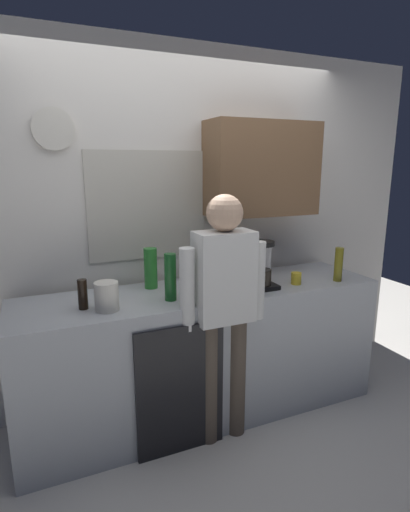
% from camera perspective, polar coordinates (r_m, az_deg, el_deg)
% --- Properties ---
extents(ground_plane, '(8.00, 8.00, 0.00)m').
position_cam_1_polar(ground_plane, '(2.94, 2.45, -24.04)').
color(ground_plane, silver).
extents(kitchen_counter, '(2.51, 0.64, 0.93)m').
position_cam_1_polar(kitchen_counter, '(2.93, -0.09, -13.48)').
color(kitchen_counter, '#B2B7BC').
rests_on(kitchen_counter, ground_plane).
extents(dishwasher_panel, '(0.56, 0.02, 0.84)m').
position_cam_1_polar(dishwasher_panel, '(2.58, -3.46, -18.59)').
color(dishwasher_panel, black).
rests_on(dishwasher_panel, ground_plane).
extents(back_wall_assembly, '(4.11, 0.42, 2.60)m').
position_cam_1_polar(back_wall_assembly, '(3.04, -1.81, 5.36)').
color(back_wall_assembly, white).
rests_on(back_wall_assembly, ground_plane).
extents(coffee_maker, '(0.20, 0.20, 0.33)m').
position_cam_1_polar(coffee_maker, '(2.79, 7.71, -1.48)').
color(coffee_maker, black).
rests_on(coffee_maker, kitchen_counter).
extents(bottle_amber_beer, '(0.06, 0.06, 0.23)m').
position_cam_1_polar(bottle_amber_beer, '(2.98, 7.77, -1.19)').
color(bottle_amber_beer, brown).
rests_on(bottle_amber_beer, kitchen_counter).
extents(bottle_dark_sauce, '(0.06, 0.06, 0.18)m').
position_cam_1_polar(bottle_dark_sauce, '(2.47, -16.99, -5.24)').
color(bottle_dark_sauce, black).
rests_on(bottle_dark_sauce, kitchen_counter).
extents(bottle_green_wine, '(0.07, 0.07, 0.30)m').
position_cam_1_polar(bottle_green_wine, '(2.51, -4.95, -3.00)').
color(bottle_green_wine, '#195923').
rests_on(bottle_green_wine, kitchen_counter).
extents(bottle_olive_oil, '(0.06, 0.06, 0.25)m').
position_cam_1_polar(bottle_olive_oil, '(3.07, 18.44, -1.13)').
color(bottle_olive_oil, olive).
rests_on(bottle_olive_oil, kitchen_counter).
extents(bottle_clear_soda, '(0.09, 0.09, 0.28)m').
position_cam_1_polar(bottle_clear_soda, '(2.77, -7.73, -1.73)').
color(bottle_clear_soda, '#2D8C33').
rests_on(bottle_clear_soda, kitchen_counter).
extents(bottle_red_vinegar, '(0.06, 0.06, 0.22)m').
position_cam_1_polar(bottle_red_vinegar, '(2.96, -0.44, -1.25)').
color(bottle_red_vinegar, maroon).
rests_on(bottle_red_vinegar, kitchen_counter).
extents(cup_blue_mug, '(0.08, 0.08, 0.10)m').
position_cam_1_polar(cup_blue_mug, '(2.91, -2.03, -2.74)').
color(cup_blue_mug, '#3351B2').
rests_on(cup_blue_mug, kitchen_counter).
extents(cup_yellow_cup, '(0.07, 0.07, 0.09)m').
position_cam_1_polar(cup_yellow_cup, '(2.93, 12.83, -3.11)').
color(cup_yellow_cup, yellow).
rests_on(cup_yellow_cup, kitchen_counter).
extents(mixing_bowl, '(0.22, 0.22, 0.08)m').
position_cam_1_polar(mixing_bowl, '(3.00, 3.86, -2.49)').
color(mixing_bowl, '#4C72A5').
rests_on(mixing_bowl, kitchen_counter).
extents(potted_plant, '(0.15, 0.15, 0.23)m').
position_cam_1_polar(potted_plant, '(2.61, 2.24, -2.75)').
color(potted_plant, '#9E5638').
rests_on(potted_plant, kitchen_counter).
extents(dish_soap, '(0.06, 0.06, 0.18)m').
position_cam_1_polar(dish_soap, '(2.80, 1.09, -2.81)').
color(dish_soap, yellow).
rests_on(dish_soap, kitchen_counter).
extents(storage_canister, '(0.14, 0.14, 0.17)m').
position_cam_1_polar(storage_canister, '(2.42, -13.81, -5.59)').
color(storage_canister, silver).
rests_on(storage_canister, kitchen_counter).
extents(person_at_sink, '(0.57, 0.22, 1.60)m').
position_cam_1_polar(person_at_sink, '(2.49, 2.66, -6.34)').
color(person_at_sink, brown).
rests_on(person_at_sink, ground_plane).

